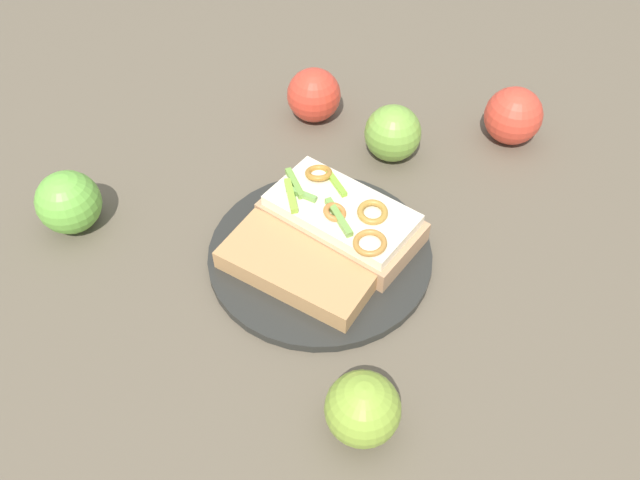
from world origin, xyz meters
TOP-DOWN VIEW (x-y plane):
  - ground_plane at (0.00, 0.00)m, footprint 2.00×2.00m
  - plate at (0.00, 0.00)m, footprint 0.26×0.26m
  - sandwich at (-0.01, -0.04)m, footprint 0.20×0.13m
  - bread_slice_side at (0.01, 0.04)m, footprint 0.18×0.10m
  - apple_0 at (-0.13, 0.18)m, footprint 0.10×0.10m
  - apple_1 at (-0.14, -0.31)m, footprint 0.09×0.09m
  - apple_2 at (0.29, 0.08)m, footprint 0.11×0.11m
  - apple_3 at (0.12, -0.23)m, footprint 0.11×0.11m
  - apple_4 at (-0.01, -0.21)m, footprint 0.11×0.11m

SIDE VIEW (x-z plane):
  - ground_plane at x=0.00m, z-range 0.00..0.00m
  - plate at x=0.00m, z-range 0.00..0.01m
  - bread_slice_side at x=0.01m, z-range 0.01..0.04m
  - sandwich at x=-0.01m, z-range 0.01..0.06m
  - apple_0 at x=-0.13m, z-range 0.00..0.07m
  - apple_4 at x=-0.01m, z-range 0.00..0.08m
  - apple_3 at x=0.12m, z-range 0.00..0.08m
  - apple_2 at x=0.29m, z-range 0.00..0.08m
  - apple_1 at x=-0.14m, z-range 0.00..0.08m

